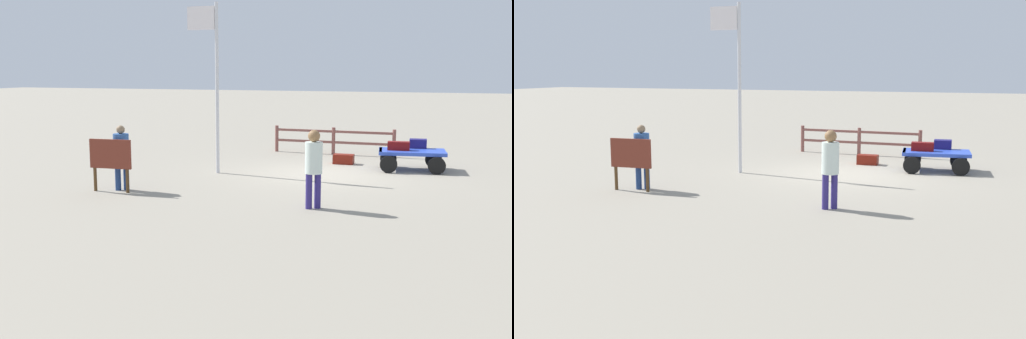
# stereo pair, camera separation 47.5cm
# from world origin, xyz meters

# --- Properties ---
(ground_plane) EXTENTS (120.00, 120.00, 0.00)m
(ground_plane) POSITION_xyz_m (0.00, 0.00, 0.00)
(ground_plane) COLOR gray
(luggage_cart) EXTENTS (2.05, 1.59, 0.59)m
(luggage_cart) POSITION_xyz_m (-2.22, -1.48, 0.44)
(luggage_cart) COLOR blue
(luggage_cart) RESTS_ON ground
(suitcase_olive) EXTENTS (0.65, 0.36, 0.25)m
(suitcase_olive) POSITION_xyz_m (-1.87, -1.38, 0.72)
(suitcase_olive) COLOR maroon
(suitcase_olive) RESTS_ON luggage_cart
(suitcase_grey) EXTENTS (0.53, 0.44, 0.26)m
(suitcase_grey) POSITION_xyz_m (-2.35, -2.08, 0.72)
(suitcase_grey) COLOR navy
(suitcase_grey) RESTS_ON luggage_cart
(suitcase_tan) EXTENTS (0.64, 0.39, 0.30)m
(suitcase_tan) POSITION_xyz_m (-0.12, -2.04, 0.15)
(suitcase_tan) COLOR maroon
(suitcase_tan) RESTS_ON ground
(worker_lead) EXTENTS (0.52, 0.52, 1.69)m
(worker_lead) POSITION_xyz_m (-0.80, 4.39, 1.00)
(worker_lead) COLOR navy
(worker_lead) RESTS_ON ground
(worker_trailing) EXTENTS (0.53, 0.53, 1.59)m
(worker_trailing) POSITION_xyz_m (4.14, 3.96, 0.95)
(worker_trailing) COLOR navy
(worker_trailing) RESTS_ON ground
(flagpole) EXTENTS (0.94, 0.10, 4.75)m
(flagpole) POSITION_xyz_m (3.03, 0.84, 2.87)
(flagpole) COLOR silver
(flagpole) RESTS_ON ground
(signboard) EXTENTS (1.08, 0.13, 1.28)m
(signboard) POSITION_xyz_m (4.26, 4.25, 0.84)
(signboard) COLOR #4C3319
(signboard) RESTS_ON ground
(wooden_fence) EXTENTS (4.26, 0.24, 0.93)m
(wooden_fence) POSITION_xyz_m (0.67, -4.10, 0.54)
(wooden_fence) COLOR brown
(wooden_fence) RESTS_ON ground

